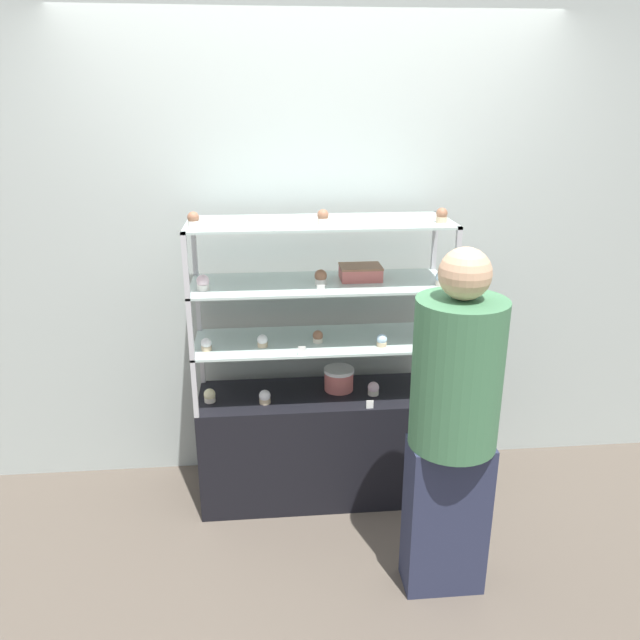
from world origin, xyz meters
The scene contains 28 objects.
ground_plane centered at (0.00, 0.00, 0.00)m, with size 20.00×20.00×0.00m, color brown.
back_wall centered at (0.00, 0.36, 1.30)m, with size 8.00×0.05×2.60m.
display_base centered at (0.00, 0.00, 0.31)m, with size 1.28×0.42×0.61m.
display_riser_lower centered at (0.00, 0.00, 0.90)m, with size 1.28×0.42×0.31m.
display_riser_middle centered at (0.00, 0.00, 1.20)m, with size 1.28×0.42×0.31m.
display_riser_upper centered at (0.00, 0.00, 1.51)m, with size 1.28×0.42×0.31m.
layer_cake_centerpiece centered at (0.10, 0.04, 0.67)m, with size 0.16×0.16×0.12m.
sheet_cake_frosted centered at (0.21, 0.04, 1.26)m, with size 0.21×0.16×0.07m.
cupcake_0 centered at (-0.57, -0.04, 0.64)m, with size 0.06×0.06×0.07m.
cupcake_1 centered at (-0.29, -0.08, 0.64)m, with size 0.06×0.06×0.07m.
cupcake_2 centered at (0.28, -0.04, 0.64)m, with size 0.06×0.06×0.07m.
cupcake_3 centered at (0.57, -0.03, 0.64)m, with size 0.06×0.06×0.07m.
price_tag_0 centered at (0.23, -0.19, 0.63)m, with size 0.04×0.00×0.04m.
cupcake_4 centered at (-0.57, -0.09, 0.95)m, with size 0.05×0.05×0.06m.
cupcake_5 centered at (-0.29, -0.07, 0.95)m, with size 0.05×0.05×0.06m.
cupcake_6 centered at (-0.01, -0.03, 0.95)m, with size 0.05×0.05×0.06m.
cupcake_7 centered at (0.30, -0.12, 0.95)m, with size 0.05×0.05×0.06m.
cupcake_8 centered at (0.58, -0.07, 0.95)m, with size 0.05×0.05×0.06m.
price_tag_1 centered at (-0.11, -0.19, 0.94)m, with size 0.04×0.00×0.04m.
cupcake_9 centered at (-0.57, -0.08, 1.26)m, with size 0.06×0.06×0.08m.
cupcake_10 centered at (0.00, -0.04, 1.26)m, with size 0.06×0.06×0.08m.
cupcake_11 centered at (0.58, -0.11, 1.26)m, with size 0.06×0.06×0.08m.
price_tag_2 centered at (-0.01, -0.19, 1.24)m, with size 0.04×0.00×0.04m.
cupcake_12 centered at (-0.59, -0.08, 1.56)m, with size 0.05×0.05×0.07m.
cupcake_13 centered at (0.01, -0.08, 1.56)m, with size 0.05×0.05×0.07m.
cupcake_14 centered at (0.57, -0.08, 1.56)m, with size 0.05×0.05×0.07m.
price_tag_3 centered at (-0.24, -0.19, 1.55)m, with size 0.04×0.00×0.04m.
customer_figure centered at (0.48, -0.74, 0.83)m, with size 0.36×0.36×1.56m.
Camera 1 is at (-0.28, -2.96, 2.09)m, focal length 35.00 mm.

